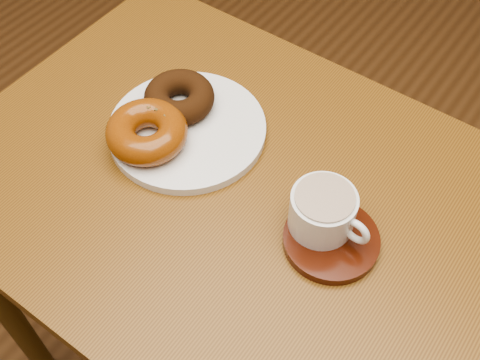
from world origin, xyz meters
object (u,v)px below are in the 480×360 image
Objects in this scene: cafe_table at (230,228)px; saucer at (331,240)px; coffee_cup at (324,211)px; donut_plate at (187,129)px.

cafe_table is 6.39× the size of saucer.
cafe_table is 7.11× the size of coffee_cup.
cafe_table is at bearing -19.46° from donut_plate.
cafe_table is 3.42× the size of donut_plate.
coffee_cup is at bearing 2.74° from cafe_table.
saucer reaches higher than cafe_table.
donut_plate is 0.29m from saucer.
saucer is 0.05m from coffee_cup.
saucer is (0.18, -0.00, 0.14)m from cafe_table.
donut_plate is at bearing 177.26° from coffee_cup.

